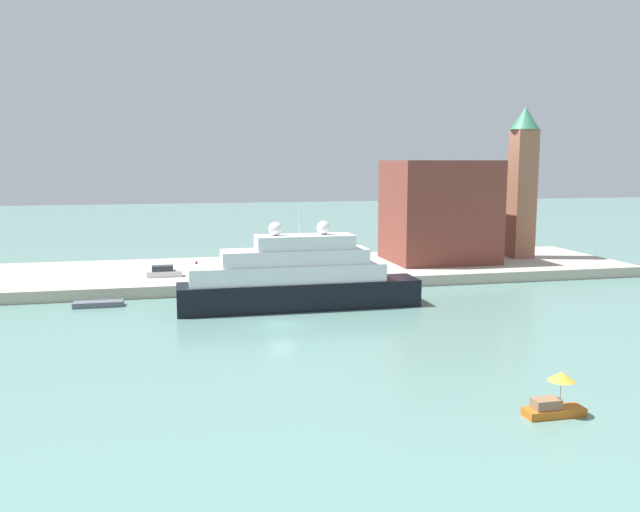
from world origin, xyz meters
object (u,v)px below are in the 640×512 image
Objects in this scene: large_yacht at (297,279)px; small_motorboat at (555,399)px; mooring_bollard at (274,276)px; work_barge at (98,304)px; harbor_building at (439,211)px; person_figure at (197,267)px; bell_tower at (523,177)px; parked_car at (164,272)px.

small_motorboat is at bearing -73.27° from large_yacht.
mooring_bollard is (-11.31, 44.96, 0.75)m from small_motorboat.
work_barge is at bearing 165.36° from large_yacht.
small_motorboat is 51.44m from work_barge.
work_barge is 50.57m from harbor_building.
harbor_building reaches higher than person_figure.
bell_tower is at bearing 15.06° from mooring_bollard.
bell_tower is 28.77× the size of mooring_bollard.
bell_tower reaches higher than small_motorboat.
harbor_building reaches higher than work_barge.
bell_tower is 13.64× the size of person_figure.
large_yacht is 46.17m from bell_tower.
work_barge is 16.71m from person_figure.
harbor_building reaches higher than small_motorboat.
small_motorboat is 57.94m from harbor_building.
bell_tower reaches higher than work_barge.
parked_car is at bearing -154.48° from person_figure.
parked_car is at bearing -174.00° from bell_tower.
work_barge is 0.36× the size of harbor_building.
harbor_building is 8.86× the size of person_figure.
person_figure reaches higher than parked_car.
parked_car is (-54.14, -5.69, -11.84)m from bell_tower.
bell_tower is (29.16, 55.85, 12.81)m from small_motorboat.
work_barge is 0.24× the size of bell_tower.
parked_car is at bearing 116.47° from small_motorboat.
harbor_building is at bearing -177.82° from bell_tower.
mooring_bollard is (20.83, 4.81, 1.54)m from work_barge.
harbor_building is 18.69× the size of mooring_bollard.
mooring_bollard is at bearing -37.53° from person_figure.
harbor_building is (47.46, 15.17, 8.65)m from work_barge.
work_barge is (-21.78, 5.69, -3.00)m from large_yacht.
small_motorboat is at bearing -75.88° from mooring_bollard.
bell_tower is at bearing 14.36° from work_barge.
bell_tower is 51.36m from person_figure.
small_motorboat is at bearing -105.47° from harbor_building.
person_figure is 2.11× the size of mooring_bollard.
small_motorboat is 56.04m from parked_car.
person_figure is (4.25, 2.03, 0.16)m from parked_car.
bell_tower is 43.61m from mooring_bollard.
large_yacht reaches higher than parked_car.
bell_tower reaches higher than person_figure.
large_yacht is 6.80× the size of small_motorboat.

